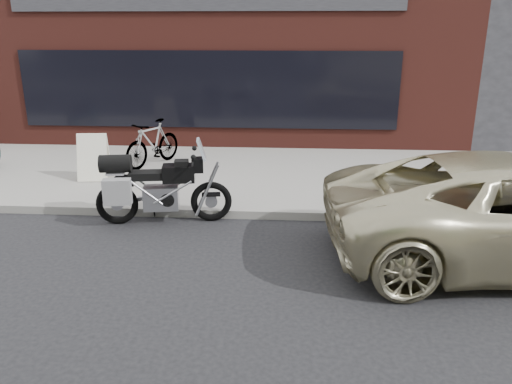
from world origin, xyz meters
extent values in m
plane|color=black|center=(0.00, 0.00, 0.00)|extent=(120.00, 120.00, 0.00)
cube|color=gray|center=(0.00, 7.00, 0.07)|extent=(44.00, 6.00, 0.15)
cube|color=#57231C|center=(-2.00, 14.00, 2.25)|extent=(14.00, 10.00, 4.50)
cube|color=black|center=(-2.00, 8.97, 1.70)|extent=(10.00, 0.08, 2.00)
cube|color=#27262B|center=(-2.00, 8.97, 3.90)|extent=(10.00, 0.08, 0.50)
torus|color=black|center=(-2.74, 3.65, 0.35)|extent=(0.73, 0.23, 0.72)
torus|color=black|center=(-1.15, 3.90, 0.35)|extent=(0.73, 0.23, 0.72)
cube|color=#B7B7BC|center=(-2.00, 3.77, 0.45)|extent=(0.63, 0.41, 0.41)
cube|color=black|center=(-1.68, 3.82, 0.88)|extent=(0.58, 0.42, 0.28)
cube|color=black|center=(-2.21, 3.74, 0.86)|extent=(0.63, 0.39, 0.13)
cube|color=black|center=(-2.58, 3.68, 0.77)|extent=(0.36, 0.28, 0.15)
cube|color=black|center=(-1.36, 3.87, 1.02)|extent=(0.23, 0.28, 0.24)
cube|color=silver|center=(-1.28, 3.88, 1.29)|extent=(0.20, 0.34, 0.36)
cylinder|color=black|center=(-1.43, 3.86, 1.10)|extent=(0.15, 0.75, 0.03)
cube|color=#B7B7BC|center=(-2.71, 3.66, 0.92)|extent=(0.35, 0.37, 0.03)
cube|color=gray|center=(-2.62, 3.39, 0.67)|extent=(0.48, 0.26, 0.43)
cylinder|color=black|center=(-2.71, 3.66, 1.07)|extent=(0.56, 0.38, 0.30)
cylinder|color=#B7B7BC|center=(-2.45, 3.87, 0.38)|extent=(0.60, 0.18, 0.21)
imported|color=gray|center=(-3.00, 7.02, 0.68)|extent=(1.26, 1.80, 1.06)
cube|color=white|center=(-3.95, 5.69, 0.64)|extent=(0.64, 0.37, 0.98)
cube|color=white|center=(-3.97, 5.95, 0.64)|extent=(0.64, 0.37, 0.98)
camera|label=1|loc=(0.19, -4.24, 3.21)|focal=35.00mm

